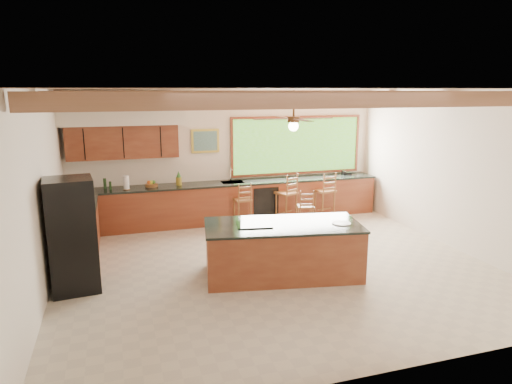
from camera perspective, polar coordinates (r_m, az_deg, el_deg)
name	(u,v)px	position (r m, az deg, el deg)	size (l,w,h in m)	color
ground	(275,266)	(8.03, 2.39, -9.17)	(7.20, 7.20, 0.00)	#BFB59F
room_shell	(255,135)	(8.06, -0.18, 7.16)	(7.27, 6.54, 3.02)	silver
counter_run	(201,208)	(10.01, -6.89, -2.02)	(7.12, 3.10, 1.24)	brown
island	(282,249)	(7.51, 3.32, -7.18)	(2.67, 1.59, 0.89)	brown
refrigerator	(72,235)	(7.36, -21.97, -5.04)	(0.74, 0.72, 1.73)	black
bar_stool_a	(243,201)	(10.06, -1.64, -1.10)	(0.39, 0.39, 1.00)	brown
bar_stool_b	(306,207)	(9.67, 6.32, -1.93)	(0.41, 0.41, 0.95)	brown
bar_stool_c	(287,194)	(10.36, 3.94, -0.25)	(0.54, 0.54, 1.14)	brown
bar_stool_d	(326,192)	(10.74, 8.76, 0.03)	(0.45, 0.45, 1.12)	brown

